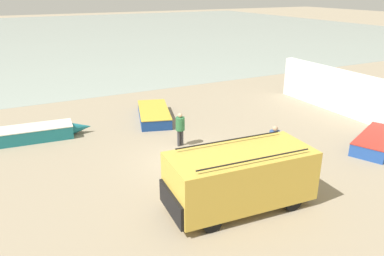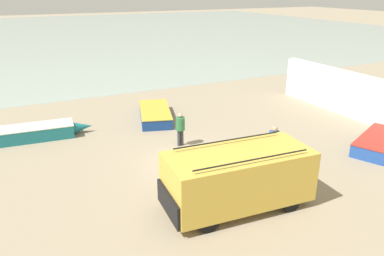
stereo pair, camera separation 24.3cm
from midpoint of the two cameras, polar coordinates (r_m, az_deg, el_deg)
ground_plane at (r=16.41m, az=0.37°, el=-5.13°), size 200.00×200.00×0.00m
sea_water at (r=65.92m, az=-20.87°, el=13.23°), size 120.00×80.00×0.01m
harbor_wall at (r=23.42m, az=24.22°, el=4.35°), size 0.50×11.72×2.55m
parked_van at (r=12.87m, az=7.47°, el=-7.38°), size 5.16×2.52×2.17m
fishing_rowboat_0 at (r=21.73m, az=-5.36°, el=2.25°), size 2.71×4.88×0.60m
fishing_rowboat_1 at (r=20.23m, az=-22.90°, el=-0.67°), size 5.44×1.70×0.68m
fishing_rowboat_2 at (r=19.81m, az=26.97°, el=-1.85°), size 4.50×2.83×0.62m
fisherman_0 at (r=16.12m, az=12.79°, el=-2.10°), size 0.46×0.46×1.75m
fisherman_1 at (r=17.67m, az=-1.40°, el=0.26°), size 0.43×0.43×1.64m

